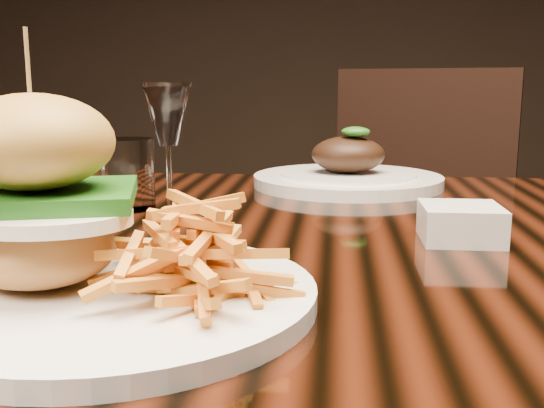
# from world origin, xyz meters

# --- Properties ---
(dining_table) EXTENTS (1.60, 0.90, 0.75)m
(dining_table) POSITION_xyz_m (0.00, 0.00, 0.67)
(dining_table) COLOR black
(dining_table) RESTS_ON ground
(burger_plate) EXTENTS (0.30, 0.30, 0.20)m
(burger_plate) POSITION_xyz_m (-0.16, -0.25, 0.80)
(burger_plate) COLOR silver
(burger_plate) RESTS_ON dining_table
(ramekin) EXTENTS (0.11, 0.11, 0.04)m
(ramekin) POSITION_xyz_m (0.14, -0.02, 0.77)
(ramekin) COLOR silver
(ramekin) RESTS_ON dining_table
(wine_glass) EXTENTS (0.06, 0.06, 0.16)m
(wine_glass) POSITION_xyz_m (-0.20, 0.07, 0.87)
(wine_glass) COLOR white
(wine_glass) RESTS_ON dining_table
(water_tumbler) EXTENTS (0.07, 0.07, 0.09)m
(water_tumbler) POSITION_xyz_m (-0.26, 0.11, 0.80)
(water_tumbler) COLOR white
(water_tumbler) RESTS_ON dining_table
(far_dish) EXTENTS (0.30, 0.30, 0.10)m
(far_dish) POSITION_xyz_m (0.03, 0.33, 0.77)
(far_dish) COLOR silver
(far_dish) RESTS_ON dining_table
(chair_far) EXTENTS (0.58, 0.59, 0.95)m
(chair_far) POSITION_xyz_m (0.20, 0.89, 0.54)
(chair_far) COLOR black
(chair_far) RESTS_ON ground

